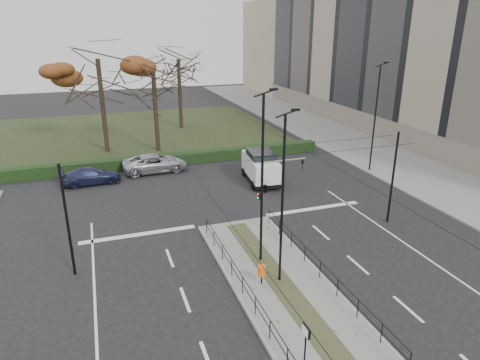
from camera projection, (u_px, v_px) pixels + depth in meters
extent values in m
plane|color=black|center=(262.00, 261.00, 23.22)|extent=(140.00, 140.00, 0.00)
cube|color=slate|center=(281.00, 285.00, 20.97)|extent=(4.40, 15.00, 0.14)
cube|color=slate|center=(338.00, 138.00, 48.25)|extent=(8.00, 90.00, 0.14)
cube|color=black|center=(112.00, 134.00, 49.77)|extent=(38.00, 26.00, 0.10)
cube|color=black|center=(121.00, 164.00, 37.72)|extent=(38.00, 1.00, 1.00)
cube|color=tan|center=(409.00, 53.00, 50.03)|extent=(12.00, 52.00, 18.00)
cube|color=black|center=(366.00, 45.00, 47.86)|extent=(0.10, 50.96, 14.76)
cylinder|color=black|center=(207.00, 226.00, 25.94)|extent=(0.04, 0.04, 0.90)
cylinder|color=black|center=(269.00, 217.00, 27.20)|extent=(0.04, 0.04, 0.90)
cylinder|color=black|center=(243.00, 277.00, 19.92)|extent=(0.04, 13.20, 0.04)
cylinder|color=black|center=(321.00, 262.00, 21.18)|extent=(0.04, 13.20, 0.04)
cylinder|color=black|center=(67.00, 221.00, 21.02)|extent=(0.14, 0.14, 6.00)
cylinder|color=black|center=(393.00, 178.00, 26.91)|extent=(0.14, 0.14, 6.00)
cylinder|color=black|center=(257.00, 160.00, 22.22)|extent=(20.00, 0.02, 0.02)
cylinder|color=black|center=(244.00, 150.00, 24.00)|extent=(20.00, 0.02, 0.02)
cylinder|color=black|center=(207.00, 191.00, 18.55)|extent=(0.02, 34.00, 0.02)
cylinder|color=black|center=(347.00, 174.00, 20.70)|extent=(0.02, 34.00, 0.02)
cylinder|color=gray|center=(262.00, 193.00, 26.06)|extent=(0.14, 0.14, 4.59)
cylinder|color=gray|center=(284.00, 160.00, 25.83)|extent=(2.82, 0.09, 0.09)
imported|color=black|center=(302.00, 165.00, 26.36)|extent=(0.15, 0.17, 0.79)
imported|color=black|center=(265.00, 187.00, 26.00)|extent=(0.55, 1.78, 0.71)
cube|color=black|center=(260.00, 196.00, 26.07)|extent=(0.19, 0.14, 0.44)
sphere|color=#FF0C0C|center=(258.00, 194.00, 26.00)|extent=(0.10, 0.10, 0.10)
sphere|color=#0CE533|center=(258.00, 198.00, 26.08)|extent=(0.10, 0.10, 0.10)
cylinder|color=black|center=(262.00, 279.00, 20.95)|extent=(0.08, 0.08, 0.48)
cylinder|color=orange|center=(262.00, 270.00, 20.78)|extent=(0.38, 0.38, 0.52)
cylinder|color=black|center=(305.00, 350.00, 15.44)|extent=(0.06, 0.06, 1.85)
cube|color=black|center=(306.00, 331.00, 15.15)|extent=(0.09, 0.51, 0.39)
cube|color=beige|center=(305.00, 331.00, 15.14)|extent=(0.02, 0.44, 0.32)
cylinder|color=black|center=(282.00, 203.00, 19.86)|extent=(0.13, 0.13, 8.34)
cube|color=black|center=(295.00, 110.00, 18.52)|extent=(0.36, 0.15, 0.10)
cylinder|color=black|center=(262.00, 182.00, 21.59)|extent=(0.13, 0.13, 8.93)
cube|color=black|center=(274.00, 89.00, 20.15)|extent=(0.39, 0.16, 0.11)
cylinder|color=black|center=(375.00, 120.00, 35.86)|extent=(0.13, 0.13, 8.92)
cube|color=black|center=(386.00, 62.00, 34.43)|extent=(0.39, 0.16, 0.11)
imported|color=#1E2346|center=(91.00, 176.00, 34.33)|extent=(4.67, 2.11, 1.33)
imported|color=#A9ACB1|center=(155.00, 163.00, 37.16)|extent=(5.59, 2.74, 1.53)
cube|color=silver|center=(260.00, 166.00, 34.64)|extent=(2.54, 5.01, 1.56)
cube|color=black|center=(261.00, 155.00, 34.32)|extent=(2.14, 2.84, 0.73)
cube|color=black|center=(260.00, 178.00, 34.98)|extent=(2.60, 5.11, 0.18)
cylinder|color=black|center=(278.00, 183.00, 33.72)|extent=(0.29, 0.68, 0.66)
cylinder|color=black|center=(253.00, 185.00, 33.30)|extent=(0.29, 0.68, 0.66)
cylinder|color=black|center=(267.00, 170.00, 36.63)|extent=(0.29, 0.68, 0.66)
cylinder|color=black|center=(244.00, 172.00, 36.21)|extent=(0.29, 0.68, 0.66)
cylinder|color=black|center=(103.00, 107.00, 41.52)|extent=(0.44, 0.44, 8.99)
ellipsoid|color=#5D3415|center=(98.00, 59.00, 39.98)|extent=(9.46, 9.46, 5.65)
cylinder|color=black|center=(180.00, 94.00, 51.50)|extent=(0.44, 0.44, 8.19)
cylinder|color=black|center=(156.00, 112.00, 42.01)|extent=(0.44, 0.44, 7.80)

